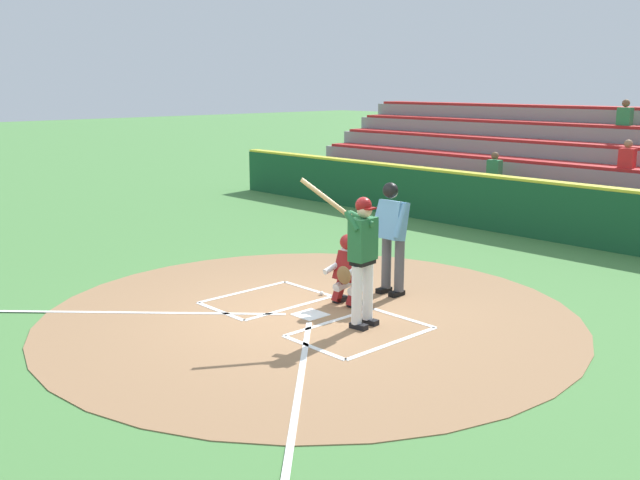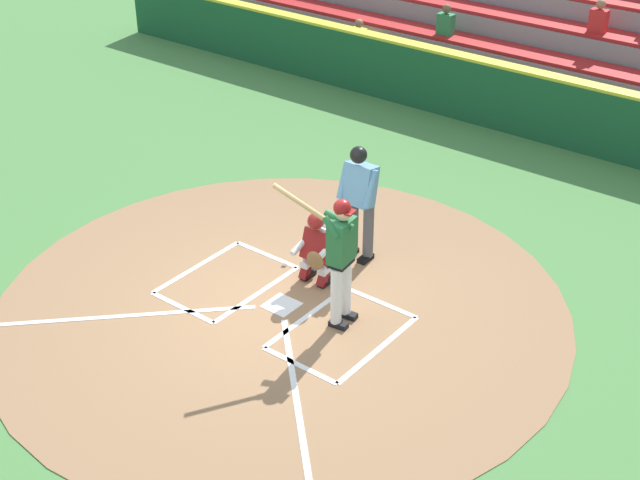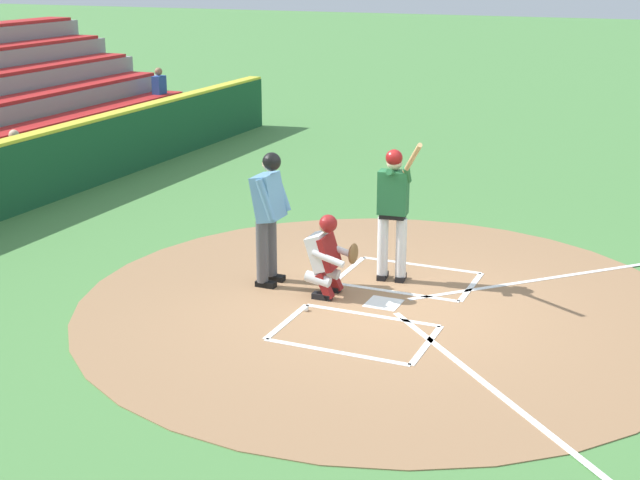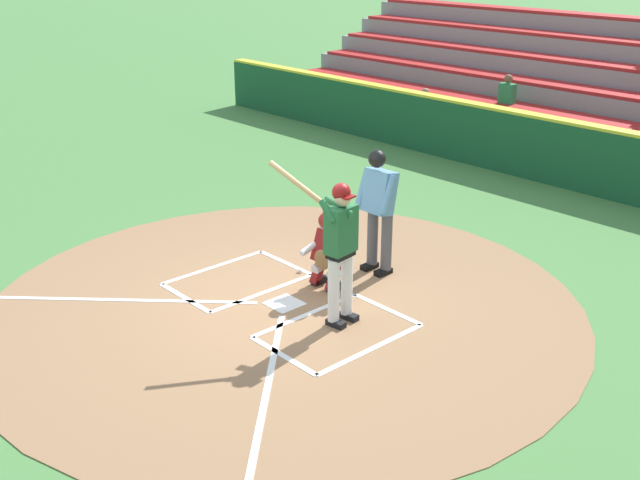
{
  "view_description": "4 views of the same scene",
  "coord_description": "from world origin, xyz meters",
  "px_view_note": "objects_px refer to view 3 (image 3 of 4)",
  "views": [
    {
      "loc": [
        -7.65,
        6.93,
        3.4
      ],
      "look_at": [
        -0.12,
        -0.09,
        1.16
      ],
      "focal_mm": 40.51,
      "sensor_mm": 36.0,
      "label": 1
    },
    {
      "loc": [
        -6.87,
        7.95,
        7.17
      ],
      "look_at": [
        -0.2,
        -0.62,
        0.85
      ],
      "focal_mm": 51.01,
      "sensor_mm": 36.0,
      "label": 2
    },
    {
      "loc": [
        10.39,
        3.56,
        4.34
      ],
      "look_at": [
        0.59,
        -0.65,
        0.97
      ],
      "focal_mm": 50.51,
      "sensor_mm": 36.0,
      "label": 3
    },
    {
      "loc": [
        -7.22,
        5.92,
        4.64
      ],
      "look_at": [
        -0.29,
        -0.39,
        0.92
      ],
      "focal_mm": 43.21,
      "sensor_mm": 36.0,
      "label": 4
    }
  ],
  "objects_px": {
    "batter": "(394,205)",
    "plate_umpire": "(269,209)",
    "catcher": "(327,254)",
    "baseball": "(306,309)"
  },
  "relations": [
    {
      "from": "batter",
      "to": "plate_umpire",
      "type": "distance_m",
      "value": 1.7
    },
    {
      "from": "batter",
      "to": "plate_umpire",
      "type": "height_order",
      "value": "batter"
    },
    {
      "from": "plate_umpire",
      "to": "catcher",
      "type": "bearing_deg",
      "value": 84.48
    },
    {
      "from": "catcher",
      "to": "baseball",
      "type": "height_order",
      "value": "catcher"
    },
    {
      "from": "batter",
      "to": "catcher",
      "type": "relative_size",
      "value": 1.88
    },
    {
      "from": "batter",
      "to": "baseball",
      "type": "bearing_deg",
      "value": -23.07
    },
    {
      "from": "catcher",
      "to": "baseball",
      "type": "distance_m",
      "value": 0.85
    },
    {
      "from": "catcher",
      "to": "baseball",
      "type": "xyz_separation_m",
      "value": [
        0.64,
        -0.03,
        -0.55
      ]
    },
    {
      "from": "baseball",
      "to": "batter",
      "type": "bearing_deg",
      "value": 156.93
    },
    {
      "from": "plate_umpire",
      "to": "baseball",
      "type": "xyz_separation_m",
      "value": [
        0.73,
        0.87,
        -1.04
      ]
    }
  ]
}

